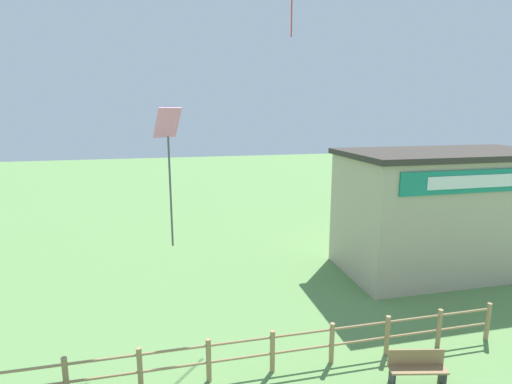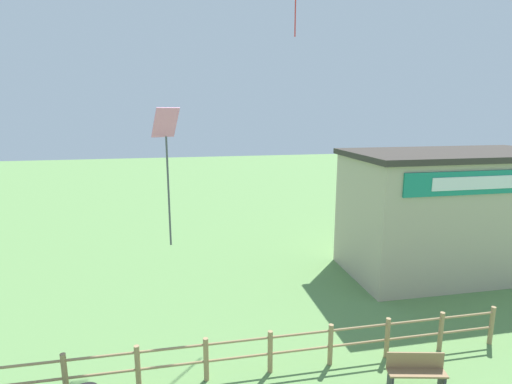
# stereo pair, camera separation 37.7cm
# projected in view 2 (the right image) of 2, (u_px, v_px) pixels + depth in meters

# --- Properties ---
(wooden_fence) EXTENTS (14.21, 0.14, 1.24)m
(wooden_fence) POSITION_uv_depth(u_px,v_px,m) (270.00, 349.00, 10.97)
(wooden_fence) COLOR #9E7F56
(wooden_fence) RESTS_ON ground_plane
(seaside_building) EXTENTS (9.20, 4.78, 5.43)m
(seaside_building) POSITION_uv_depth(u_px,v_px,m) (450.00, 212.00, 17.61)
(seaside_building) COLOR #B7A88E
(seaside_building) RESTS_ON ground_plane
(park_bench_by_building) EXTENTS (1.55, 0.71, 0.91)m
(park_bench_by_building) POSITION_uv_depth(u_px,v_px,m) (416.00, 370.00, 10.44)
(park_bench_by_building) COLOR olive
(park_bench_by_building) RESTS_ON ground_plane
(kite_pink_diamond) EXTENTS (0.72, 0.65, 3.49)m
(kite_pink_diamond) POSITION_uv_depth(u_px,v_px,m) (167.00, 152.00, 9.87)
(kite_pink_diamond) COLOR pink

